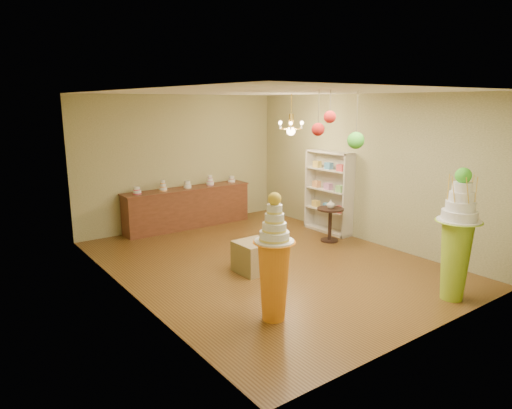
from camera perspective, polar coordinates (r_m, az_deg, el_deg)
floor at (r=8.32m, az=1.30°, el=-7.23°), size 6.50×6.50×0.00m
ceiling at (r=7.83m, az=1.41°, el=13.89°), size 6.50×6.50×0.00m
wall_back at (r=10.67m, az=-9.38°, el=5.34°), size 5.00×0.04×3.00m
wall_front at (r=5.76m, az=21.42°, el=-1.60°), size 5.00×0.04×3.00m
wall_left at (r=6.74m, az=-15.77°, el=0.78°), size 0.04×6.50×3.00m
wall_right at (r=9.65m, az=13.25°, el=4.40°), size 0.04×6.50×3.00m
pedestal_green at (r=7.18m, az=23.77°, el=-4.54°), size 0.73×0.73×1.95m
pedestal_orange at (r=6.02m, az=2.26°, el=-8.16°), size 0.66×0.66×1.73m
burlap_riser at (r=7.80m, az=-0.23°, el=-6.54°), size 0.59×0.59×0.53m
sideboard at (r=10.60m, az=-8.49°, el=-0.29°), size 3.04×0.54×1.16m
shelving_unit at (r=10.16m, az=9.07°, el=1.56°), size 0.33×1.20×1.80m
round_table at (r=9.54m, az=9.25°, el=-1.92°), size 0.71×0.71×0.71m
vase at (r=9.46m, az=9.32°, el=0.06°), size 0.22×0.22×0.18m
pom_red_left at (r=6.46m, az=7.76°, el=9.30°), size 0.18×0.18×0.63m
pom_green_mid at (r=7.18m, az=12.36°, el=7.83°), size 0.26×0.26×0.87m
pom_red_right at (r=6.44m, az=9.22°, el=10.77°), size 0.17×0.17×0.45m
chandelier at (r=9.54m, az=4.39°, el=9.45°), size 0.70×0.70×0.85m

